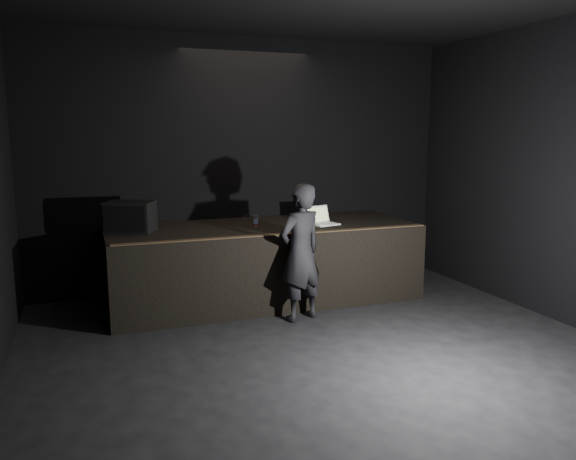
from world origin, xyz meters
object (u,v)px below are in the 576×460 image
Objects in this scene: beer_can at (256,222)px; person at (301,253)px; stage_riser at (264,262)px; stage_monitor at (130,217)px; laptop at (322,220)px.

person reaches higher than beer_can.
stage_riser is 25.03× the size of beer_can.
person is (0.16, -0.95, 0.31)m from stage_riser.
stage_monitor is 1.55m from beer_can.
stage_monitor is at bearing 170.69° from beer_can.
beer_can is 0.10× the size of person.
stage_monitor is at bearing -49.84° from person.
stage_riser is 1.01m from person.
laptop is 1.00m from person.
laptop is (2.43, -0.29, -0.12)m from stage_monitor.
beer_can is 0.90m from person.
stage_monitor is 2.45m from laptop.
laptop reaches higher than stage_riser.
laptop is at bearing -14.04° from stage_riser.
beer_can is at bearing -89.14° from person.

